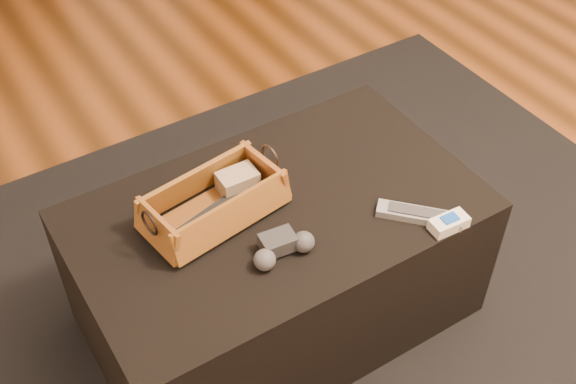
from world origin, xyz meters
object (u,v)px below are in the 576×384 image
ottoman (278,264)px  silver_remote (419,215)px  tv_remote (212,215)px  cream_gadget (449,223)px  wicker_basket (214,203)px  game_controller (282,247)px

ottoman → silver_remote: silver_remote is taller
tv_remote → cream_gadget: bearing=-48.8°
wicker_basket → ottoman: bearing=-22.3°
silver_remote → cream_gadget: (0.04, -0.06, 0.00)m
tv_remote → silver_remote: tv_remote is taller
silver_remote → tv_remote: bearing=149.4°
cream_gadget → game_controller: bearing=160.2°
game_controller → silver_remote: size_ratio=0.86×
ottoman → tv_remote: (-0.16, 0.04, 0.23)m
tv_remote → game_controller: game_controller is taller
wicker_basket → silver_remote: wicker_basket is taller
game_controller → silver_remote: game_controller is taller
tv_remote → silver_remote: (0.43, -0.25, -0.01)m
tv_remote → cream_gadget: 0.56m
ottoman → tv_remote: tv_remote is taller
ottoman → tv_remote: bearing=165.0°
wicker_basket → silver_remote: 0.49m
tv_remote → cream_gadget: cream_gadget is taller
tv_remote → wicker_basket: 0.03m
silver_remote → cream_gadget: bearing=-58.5°
tv_remote → game_controller: bearing=-79.0°
ottoman → wicker_basket: size_ratio=2.68×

